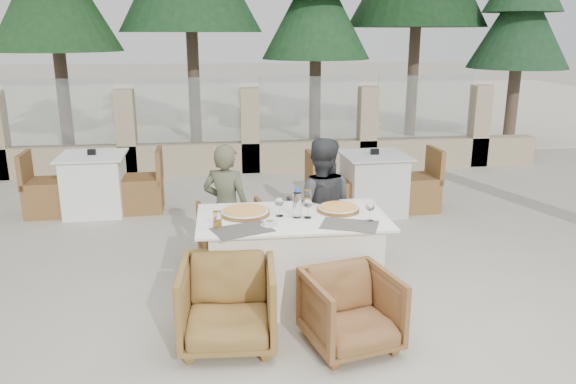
{
  "coord_description": "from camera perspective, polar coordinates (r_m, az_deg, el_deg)",
  "views": [
    {
      "loc": [
        -0.49,
        -4.47,
        2.27
      ],
      "look_at": [
        0.09,
        0.3,
        0.9
      ],
      "focal_mm": 35.0,
      "sensor_mm": 36.0,
      "label": 1
    }
  ],
  "objects": [
    {
      "name": "wine_glass_corner",
      "position": [
        4.65,
        8.33,
        -1.88
      ],
      "size": [
        0.1,
        0.1,
        0.18
      ],
      "primitive_type": null,
      "rotation": [
        0.0,
        0.0,
        -0.41
      ],
      "color": "white",
      "rests_on": "dining_table"
    },
    {
      "name": "sand_patch",
      "position": [
        18.61,
        -5.45,
        8.84
      ],
      "size": [
        30.0,
        16.0,
        0.01
      ],
      "primitive_type": "cube",
      "color": "beige",
      "rests_on": "ground"
    },
    {
      "name": "diner_left",
      "position": [
        5.44,
        -6.28,
        -1.67
      ],
      "size": [
        0.54,
        0.46,
        1.27
      ],
      "primitive_type": "imported",
      "rotation": [
        0.0,
        0.0,
        2.76
      ],
      "color": "#52553E",
      "rests_on": "ground"
    },
    {
      "name": "armchair_far_right",
      "position": [
        5.8,
        2.83,
        -4.07
      ],
      "size": [
        0.81,
        0.82,
        0.58
      ],
      "primitive_type": "imported",
      "rotation": [
        0.0,
        0.0,
        2.74
      ],
      "color": "olive",
      "rests_on": "ground"
    },
    {
      "name": "bg_table_b",
      "position": [
        7.35,
        8.66,
        0.87
      ],
      "size": [
        1.68,
        0.9,
        0.77
      ],
      "primitive_type": null,
      "rotation": [
        0.0,
        0.0,
        0.05
      ],
      "color": "silver",
      "rests_on": "ground"
    },
    {
      "name": "ground",
      "position": [
        5.03,
        -0.65,
        -10.88
      ],
      "size": [
        80.0,
        80.0,
        0.0
      ],
      "primitive_type": "plane",
      "color": "#BCB4A0",
      "rests_on": "ground"
    },
    {
      "name": "wine_glass_centre",
      "position": [
        4.72,
        -0.88,
        -1.41
      ],
      "size": [
        0.1,
        0.1,
        0.18
      ],
      "primitive_type": null,
      "rotation": [
        0.0,
        0.0,
        -0.38
      ],
      "color": "white",
      "rests_on": "dining_table"
    },
    {
      "name": "armchair_far_left",
      "position": [
        5.7,
        -5.54,
        -4.28
      ],
      "size": [
        0.76,
        0.78,
        0.62
      ],
      "primitive_type": "imported",
      "rotation": [
        0.0,
        0.0,
        3.3
      ],
      "color": "brown",
      "rests_on": "ground"
    },
    {
      "name": "pine_far_right",
      "position": [
        12.49,
        22.47,
        14.66
      ],
      "size": [
        1.98,
        1.98,
        4.5
      ],
      "primitive_type": "cone",
      "color": "#204827",
      "rests_on": "ground"
    },
    {
      "name": "wine_glass_near",
      "position": [
        4.68,
        2.02,
        -1.57
      ],
      "size": [
        0.09,
        0.09,
        0.18
      ],
      "primitive_type": null,
      "rotation": [
        0.0,
        0.0,
        0.28
      ],
      "color": "silver",
      "rests_on": "dining_table"
    },
    {
      "name": "diner_right",
      "position": [
        5.3,
        3.29,
        -1.62
      ],
      "size": [
        0.74,
        0.63,
        1.34
      ],
      "primitive_type": "imported",
      "rotation": [
        0.0,
        0.0,
        2.95
      ],
      "color": "#35383A",
      "rests_on": "ground"
    },
    {
      "name": "placemat_near_right",
      "position": [
        4.56,
        6.27,
        -3.34
      ],
      "size": [
        0.53,
        0.44,
        0.0
      ],
      "primitive_type": "cube",
      "rotation": [
        0.0,
        0.0,
        -0.37
      ],
      "color": "#5A564D",
      "rests_on": "dining_table"
    },
    {
      "name": "pizza_left",
      "position": [
        4.79,
        -4.39,
        -2.01
      ],
      "size": [
        0.45,
        0.45,
        0.05
      ],
      "primitive_type": "cylinder",
      "rotation": [
        0.0,
        0.0,
        -0.08
      ],
      "color": "orange",
      "rests_on": "dining_table"
    },
    {
      "name": "placemat_near_left",
      "position": [
        4.44,
        -4.66,
        -3.85
      ],
      "size": [
        0.53,
        0.44,
        0.0
      ],
      "primitive_type": "cube",
      "rotation": [
        0.0,
        0.0,
        0.36
      ],
      "color": "#4F4B44",
      "rests_on": "dining_table"
    },
    {
      "name": "pine_centre",
      "position": [
        11.84,
        2.86,
        17.0
      ],
      "size": [
        2.2,
        2.2,
        5.0
      ],
      "primitive_type": "cone",
      "color": "#224F26",
      "rests_on": "ground"
    },
    {
      "name": "bg_table_a",
      "position": [
        7.66,
        -19.04,
        0.78
      ],
      "size": [
        1.66,
        0.87,
        0.77
      ],
      "primitive_type": null,
      "rotation": [
        0.0,
        0.0,
        0.03
      ],
      "color": "white",
      "rests_on": "ground"
    },
    {
      "name": "beer_glass_left",
      "position": [
        4.49,
        -7.19,
        -2.8
      ],
      "size": [
        0.08,
        0.08,
        0.14
      ],
      "primitive_type": "cylinder",
      "rotation": [
        0.0,
        0.0,
        -0.16
      ],
      "color": "orange",
      "rests_on": "dining_table"
    },
    {
      "name": "armchair_near_left",
      "position": [
        4.27,
        -6.12,
        -11.21
      ],
      "size": [
        0.74,
        0.76,
        0.65
      ],
      "primitive_type": "imported",
      "rotation": [
        0.0,
        0.0,
        -0.05
      ],
      "color": "olive",
      "rests_on": "ground"
    },
    {
      "name": "pizza_right",
      "position": [
        4.9,
        5.12,
        -1.68
      ],
      "size": [
        0.38,
        0.38,
        0.05
      ],
      "primitive_type": "cylinder",
      "rotation": [
        0.0,
        0.0,
        -0.03
      ],
      "color": "orange",
      "rests_on": "dining_table"
    },
    {
      "name": "pine_far_left",
      "position": [
        11.87,
        -22.69,
        17.06
      ],
      "size": [
        2.42,
        2.42,
        5.5
      ],
      "primitive_type": "cone",
      "color": "#204B21",
      "rests_on": "ground"
    },
    {
      "name": "water_bottle",
      "position": [
        4.69,
        0.93,
        -1.11
      ],
      "size": [
        0.1,
        0.1,
        0.25
      ],
      "primitive_type": "cylinder",
      "rotation": [
        0.0,
        0.0,
        -0.35
      ],
      "color": "#C0E2FC",
      "rests_on": "dining_table"
    },
    {
      "name": "armchair_near_right",
      "position": [
        4.25,
        6.43,
        -11.88
      ],
      "size": [
        0.76,
        0.77,
        0.58
      ],
      "primitive_type": "imported",
      "rotation": [
        0.0,
        0.0,
        0.24
      ],
      "color": "brown",
      "rests_on": "ground"
    },
    {
      "name": "olive_dish",
      "position": [
        4.52,
        -1.85,
        -3.14
      ],
      "size": [
        0.12,
        0.12,
        0.04
      ],
      "primitive_type": null,
      "rotation": [
        0.0,
        0.0,
        0.13
      ],
      "color": "silver",
      "rests_on": "dining_table"
    },
    {
      "name": "dining_table",
      "position": [
        4.88,
        0.43,
        -6.79
      ],
      "size": [
        1.6,
        0.9,
        0.77
      ],
      "primitive_type": null,
      "color": "white",
      "rests_on": "ground"
    },
    {
      "name": "beer_glass_right",
      "position": [
        5.01,
        1.98,
        -0.61
      ],
      "size": [
        0.08,
        0.08,
        0.15
      ],
      "primitive_type": "cylinder",
      "rotation": [
        0.0,
        0.0,
        0.03
      ],
      "color": "orange",
      "rests_on": "dining_table"
    },
    {
      "name": "perimeter_wall_far",
      "position": [
        9.39,
        -3.91,
        6.87
      ],
      "size": [
        10.0,
        0.34,
        1.6
      ],
      "primitive_type": null,
      "color": "tan",
      "rests_on": "ground"
    }
  ]
}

